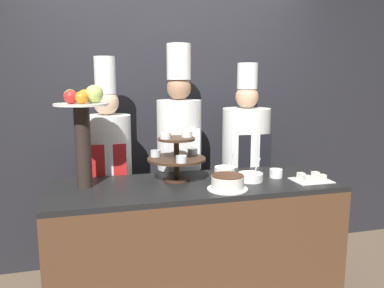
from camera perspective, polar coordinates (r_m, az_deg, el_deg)
name	(u,v)px	position (r m, az deg, el deg)	size (l,w,h in m)	color
wall_back	(169,104)	(3.32, -3.55, 6.05)	(10.00, 0.06, 2.80)	#232328
buffet_counter	(196,248)	(2.69, 0.56, -15.55)	(1.91, 0.68, 0.93)	brown
tiered_stand	(177,155)	(2.56, -2.37, -1.67)	(0.40, 0.40, 0.34)	#3D2819
fruit_pedestal	(83,122)	(2.46, -16.29, 3.20)	(0.34, 0.34, 0.65)	#2D231E
cake_round	(228,183)	(2.38, 5.43, -5.87)	(0.26, 0.26, 0.09)	white
cup_white	(276,173)	(2.73, 12.67, -4.37)	(0.09, 0.09, 0.06)	white
cake_square_tray	(311,178)	(2.70, 17.72, -5.02)	(0.25, 0.20, 0.05)	white
serving_bowl_near	(250,177)	(2.60, 8.90, -4.98)	(0.17, 0.17, 0.16)	white
serving_bowl_far	(225,170)	(2.77, 5.05, -4.02)	(0.16, 0.16, 0.15)	white
chef_left	(109,167)	(2.95, -12.60, -3.49)	(0.36, 0.36, 1.78)	#28282D
chef_center_left	(179,153)	(3.00, -1.94, -1.34)	(0.35, 0.35, 1.89)	#38332D
chef_center_right	(245,159)	(3.19, 8.15, -2.34)	(0.40, 0.40, 1.75)	#38332D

